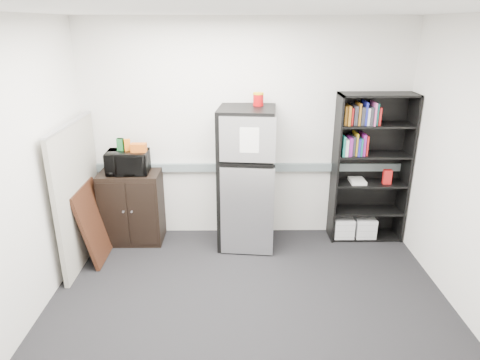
{
  "coord_description": "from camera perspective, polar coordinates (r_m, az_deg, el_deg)",
  "views": [
    {
      "loc": [
        -0.12,
        -3.4,
        2.61
      ],
      "look_at": [
        -0.08,
        0.9,
        1.03
      ],
      "focal_mm": 32.0,
      "sensor_mm": 36.0,
      "label": 1
    }
  ],
  "objects": [
    {
      "name": "framed_poster",
      "position": [
        5.25,
        -18.83,
        -5.31
      ],
      "size": [
        0.24,
        0.7,
        0.88
      ],
      "rotation": [
        0.0,
        -0.23,
        0.0
      ],
      "color": "black",
      "rests_on": "floor"
    },
    {
      "name": "refrigerator",
      "position": [
        5.13,
        0.87,
        0.17
      ],
      "size": [
        0.71,
        0.73,
        1.71
      ],
      "rotation": [
        0.0,
        0.0,
        -0.11
      ],
      "color": "black",
      "rests_on": "floor"
    },
    {
      "name": "snack_bag",
      "position": [
        5.19,
        -13.36,
        4.22
      ],
      "size": [
        0.18,
        0.1,
        0.1
      ],
      "primitive_type": "cube",
      "rotation": [
        0.0,
        0.0,
        -0.0
      ],
      "color": "#C55613",
      "rests_on": "microwave"
    },
    {
      "name": "wall_note",
      "position": [
        5.26,
        -3.05,
        8.5
      ],
      "size": [
        0.14,
        0.0,
        0.1
      ],
      "primitive_type": "cube",
      "color": "white",
      "rests_on": "wall_back"
    },
    {
      "name": "cabinet",
      "position": [
        5.51,
        -14.15,
        -3.51
      ],
      "size": [
        0.73,
        0.49,
        0.91
      ],
      "color": "black",
      "rests_on": "floor"
    },
    {
      "name": "wall_back",
      "position": [
        5.3,
        0.8,
        6.42
      ],
      "size": [
        4.0,
        0.02,
        2.7
      ],
      "primitive_type": "cube",
      "color": "white",
      "rests_on": "floor"
    },
    {
      "name": "ceiling",
      "position": [
        3.4,
        1.63,
        21.66
      ],
      "size": [
        4.0,
        3.5,
        0.02
      ],
      "primitive_type": "cube",
      "color": "white",
      "rests_on": "wall_back"
    },
    {
      "name": "electrical_raceway",
      "position": [
        5.4,
        0.78,
        1.7
      ],
      "size": [
        3.92,
        0.05,
        0.1
      ],
      "primitive_type": "cube",
      "color": "slate",
      "rests_on": "wall_back"
    },
    {
      "name": "snack_box_a",
      "position": [
        5.28,
        -15.69,
        4.58
      ],
      "size": [
        0.07,
        0.06,
        0.15
      ],
      "primitive_type": "cube",
      "rotation": [
        0.0,
        0.0,
        -0.08
      ],
      "color": "#1A5D2B",
      "rests_on": "microwave"
    },
    {
      "name": "bookshelf",
      "position": [
        5.48,
        16.8,
        1.88
      ],
      "size": [
        0.9,
        0.34,
        1.85
      ],
      "color": "black",
      "rests_on": "floor"
    },
    {
      "name": "floor",
      "position": [
        4.29,
        1.26,
        -17.35
      ],
      "size": [
        4.0,
        4.0,
        0.0
      ],
      "primitive_type": "plane",
      "color": "black",
      "rests_on": "ground"
    },
    {
      "name": "coffee_can",
      "position": [
        5.02,
        2.46,
        10.84
      ],
      "size": [
        0.12,
        0.12,
        0.17
      ],
      "color": "#B1080B",
      "rests_on": "refrigerator"
    },
    {
      "name": "snack_box_b",
      "position": [
        5.28,
        -15.61,
        4.58
      ],
      "size": [
        0.07,
        0.06,
        0.15
      ],
      "primitive_type": "cube",
      "rotation": [
        0.0,
        0.0,
        -0.11
      ],
      "color": "#0B3310",
      "rests_on": "microwave"
    },
    {
      "name": "wall_left",
      "position": [
        4.08,
        -27.89,
        -0.26
      ],
      "size": [
        0.02,
        3.5,
        2.7
      ],
      "primitive_type": "cube",
      "color": "white",
      "rests_on": "floor"
    },
    {
      "name": "snack_box_c",
      "position": [
        5.26,
        -14.8,
        4.55
      ],
      "size": [
        0.08,
        0.07,
        0.14
      ],
      "primitive_type": "cube",
      "rotation": [
        0.0,
        0.0,
        0.34
      ],
      "color": "orange",
      "rests_on": "microwave"
    },
    {
      "name": "cubicle_partition",
      "position": [
        5.14,
        -20.73,
        -1.67
      ],
      "size": [
        0.06,
        1.3,
        1.62
      ],
      "color": "gray",
      "rests_on": "floor"
    },
    {
      "name": "microwave",
      "position": [
        5.29,
        -14.73,
        2.31
      ],
      "size": [
        0.5,
        0.35,
        0.27
      ],
      "primitive_type": "imported",
      "rotation": [
        0.0,
        0.0,
        0.03
      ],
      "color": "black",
      "rests_on": "cabinet"
    }
  ]
}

